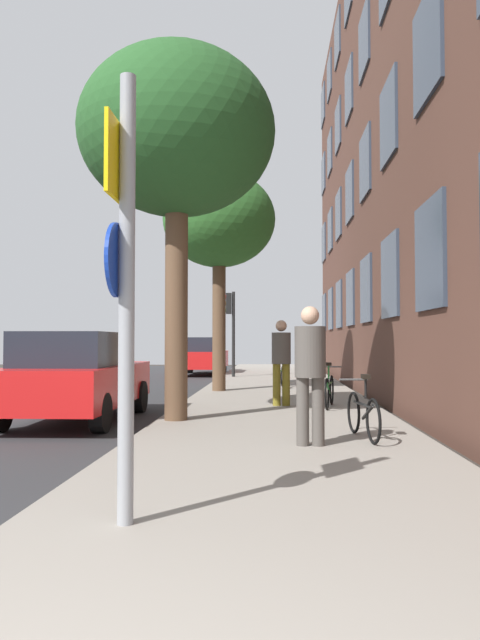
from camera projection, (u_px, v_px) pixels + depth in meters
ground_plane at (147, 395)px, 16.14m from camera, size 41.80×41.80×0.00m
road_asphalt at (71, 395)px, 16.25m from camera, size 7.00×38.00×0.01m
sidewalk at (276, 394)px, 15.95m from camera, size 4.20×38.00×0.12m
building_facade at (375, 127)px, 15.56m from camera, size 0.56×27.00×14.12m
sign_post at (124, 270)px, 4.46m from camera, size 0.15×0.60×3.36m
traffic_light at (231, 318)px, 22.74m from camera, size 0.43×0.24×3.24m
tree_near at (177, 135)px, 10.38m from camera, size 3.43×3.43×6.44m
tree_far at (219, 222)px, 16.41m from camera, size 3.10×3.10×6.02m
bicycle_0 at (363, 413)px, 8.25m from camera, size 0.42×1.56×0.90m
bicycle_1 at (329, 390)px, 12.16m from camera, size 0.47×1.58×0.92m
bicycle_2 at (303, 379)px, 15.40m from camera, size 0.42×1.61×0.93m
bicycle_3 at (280, 376)px, 17.09m from camera, size 0.49×1.63×0.92m
pedestrian_0 at (310, 366)px, 7.73m from camera, size 0.54×0.54×1.80m
pedestrian_1 at (281, 357)px, 12.50m from camera, size 0.45×0.45×1.79m
car_0 at (77, 376)px, 10.85m from camera, size 1.89×4.37×1.62m
car_1 at (203, 356)px, 25.89m from camera, size 1.85×4.53×1.62m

